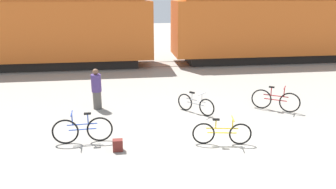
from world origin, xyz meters
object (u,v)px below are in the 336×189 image
bicycle_maroon (275,100)px  bicycle_silver (196,104)px  person_in_purple (97,89)px  backpack (118,145)px  bicycle_yellow (222,133)px  bicycle_blue (83,130)px  freight_train (163,20)px

bicycle_maroon → bicycle_silver: bicycle_maroon is taller
person_in_purple → backpack: bearing=158.2°
bicycle_maroon → bicycle_yellow: size_ratio=0.88×
bicycle_blue → bicycle_maroon: bearing=15.2°
bicycle_silver → backpack: size_ratio=3.59×
bicycle_blue → backpack: bearing=-34.1°
freight_train → bicycle_maroon: size_ratio=32.53×
bicycle_maroon → backpack: (-5.86, -2.56, -0.23)m
bicycle_yellow → person_in_purple: 5.31m
person_in_purple → backpack: (0.80, -3.68, -0.60)m
freight_train → person_in_purple: (-3.50, -7.77, -1.95)m
bicycle_silver → person_in_purple: 3.78m
bicycle_maroon → bicycle_yellow: bicycle_maroon is taller
bicycle_yellow → bicycle_blue: (-4.03, 0.68, 0.05)m
person_in_purple → bicycle_yellow: bearing=-168.0°
bicycle_silver → person_in_purple: size_ratio=0.78×
bicycle_maroon → bicycle_yellow: 3.82m
bicycle_yellow → bicycle_blue: bicycle_blue is taller
freight_train → bicycle_blue: size_ratio=28.11×
freight_train → bicycle_silver: bearing=-89.2°
bicycle_silver → bicycle_blue: bicycle_blue is taller
bicycle_silver → backpack: bicycle_silver is taller
bicycle_yellow → backpack: size_ratio=5.05×
freight_train → backpack: size_ratio=145.27×
freight_train → bicycle_blue: (-3.72, -10.76, -2.31)m
bicycle_yellow → backpack: bicycle_yellow is taller
freight_train → bicycle_maroon: bearing=-70.4°
bicycle_silver → person_in_purple: person_in_purple is taller
person_in_purple → bicycle_maroon: bearing=-133.6°
bicycle_silver → bicycle_blue: size_ratio=0.69×
person_in_purple → backpack: person_in_purple is taller
bicycle_maroon → bicycle_blue: size_ratio=0.86×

